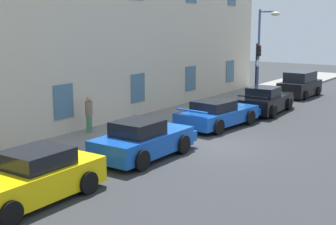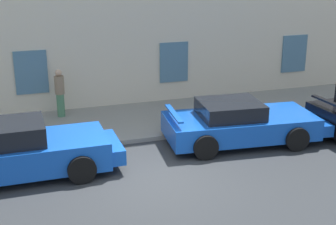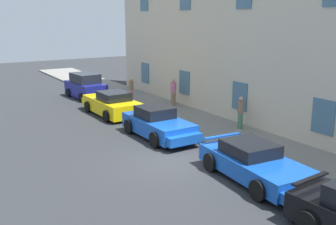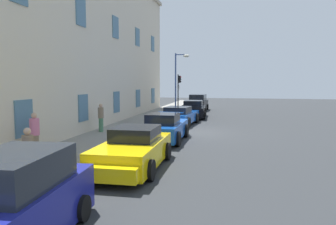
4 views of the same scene
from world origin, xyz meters
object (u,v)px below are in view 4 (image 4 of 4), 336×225
at_px(sportscar_yellow_flank, 165,128).
at_px(pedestrian_bystander, 28,153).
at_px(street_lamp, 180,71).
at_px(pedestrian_admiring, 35,134).
at_px(hatchback_parked, 15,203).
at_px(traffic_light, 179,87).
at_px(sportscar_white_middle, 180,116).
at_px(sportscar_red_lead, 132,152).
at_px(sportscar_tail_end, 194,110).
at_px(pedestrian_strolling, 101,117).
at_px(hatchback_distant, 198,103).

bearing_deg(sportscar_yellow_flank, pedestrian_bystander, 162.49).
distance_m(street_lamp, pedestrian_admiring, 20.31).
distance_m(hatchback_parked, traffic_light, 24.64).
distance_m(sportscar_yellow_flank, sportscar_white_middle, 6.26).
height_order(sportscar_white_middle, hatchback_parked, hatchback_parked).
xyz_separation_m(hatchback_parked, pedestrian_admiring, (5.98, 3.66, 0.22)).
xyz_separation_m(sportscar_red_lead, pedestrian_admiring, (0.51, 4.16, 0.39)).
bearing_deg(sportscar_tail_end, pedestrian_bystander, 172.24).
bearing_deg(sportscar_red_lead, pedestrian_admiring, 83.07).
bearing_deg(sportscar_tail_end, sportscar_yellow_flank, 179.52).
bearing_deg(pedestrian_admiring, traffic_light, -7.62).
bearing_deg(hatchback_parked, pedestrian_admiring, 31.48).
height_order(sportscar_yellow_flank, pedestrian_strolling, pedestrian_strolling).
bearing_deg(traffic_light, sportscar_red_lead, -174.98).
bearing_deg(hatchback_distant, hatchback_parked, 179.70).
bearing_deg(traffic_light, hatchback_distant, -17.95).
bearing_deg(sportscar_tail_end, sportscar_white_middle, 175.26).
xyz_separation_m(sportscar_red_lead, street_lamp, (20.45, 1.82, 3.42)).
height_order(sportscar_yellow_flank, traffic_light, traffic_light).
height_order(hatchback_distant, pedestrian_bystander, pedestrian_bystander).
distance_m(hatchback_distant, traffic_light, 4.66).
relative_size(sportscar_yellow_flank, hatchback_parked, 1.19).
xyz_separation_m(traffic_light, pedestrian_admiring, (-18.57, 2.48, -1.55)).
height_order(hatchback_parked, pedestrian_bystander, hatchback_parked).
bearing_deg(sportscar_tail_end, pedestrian_admiring, 165.37).
bearing_deg(sportscar_tail_end, traffic_light, 34.67).
bearing_deg(street_lamp, sportscar_red_lead, -174.90).
relative_size(sportscar_red_lead, sportscar_tail_end, 1.01).
bearing_deg(hatchback_parked, traffic_light, 2.74).
bearing_deg(hatchback_parked, hatchback_distant, -0.30).
bearing_deg(hatchback_parked, pedestrian_bystander, 31.90).
relative_size(street_lamp, pedestrian_admiring, 3.27).
bearing_deg(pedestrian_admiring, sportscar_tail_end, -14.63).
bearing_deg(traffic_light, sportscar_yellow_flank, -173.12).
bearing_deg(sportscar_yellow_flank, sportscar_red_lead, -179.47).
bearing_deg(sportscar_white_middle, sportscar_red_lead, -178.30).
xyz_separation_m(hatchback_distant, street_lamp, (-2.71, 1.47, 3.26)).
relative_size(sportscar_white_middle, pedestrian_strolling, 3.04).
bearing_deg(hatchback_distant, sportscar_tail_end, -176.61).
bearing_deg(pedestrian_admiring, sportscar_yellow_flank, -38.79).
distance_m(sportscar_yellow_flank, hatchback_distant, 17.55).
xyz_separation_m(traffic_light, pedestrian_strolling, (-12.26, 2.47, -1.58)).
height_order(pedestrian_strolling, pedestrian_bystander, pedestrian_strolling).
bearing_deg(sportscar_red_lead, traffic_light, 5.02).
distance_m(hatchback_parked, hatchback_distant, 28.64).
bearing_deg(pedestrian_strolling, sportscar_yellow_flank, -106.35).
height_order(sportscar_red_lead, pedestrian_strolling, pedestrian_strolling).
relative_size(sportscar_yellow_flank, pedestrian_admiring, 2.62).
relative_size(sportscar_white_middle, traffic_light, 1.41).
relative_size(sportscar_white_middle, hatchback_parked, 1.31).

